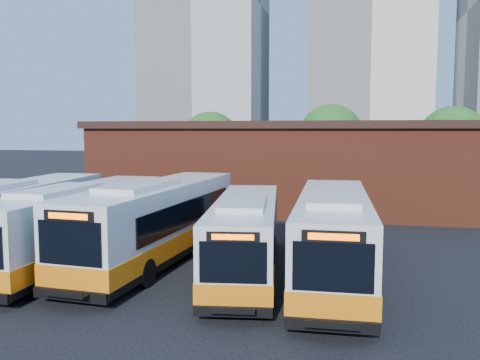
% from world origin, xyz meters
% --- Properties ---
extents(ground, '(220.00, 220.00, 0.00)m').
position_xyz_m(ground, '(0.00, 0.00, 0.00)').
color(ground, black).
extents(bus_farwest, '(3.33, 13.20, 3.57)m').
position_xyz_m(bus_farwest, '(-10.73, 1.84, 1.62)').
color(bus_farwest, silver).
rests_on(bus_farwest, ground).
extents(bus_west, '(2.96, 12.85, 3.48)m').
position_xyz_m(bus_west, '(-7.49, 1.84, 1.58)').
color(bus_west, silver).
rests_on(bus_west, ground).
extents(bus_midwest, '(3.66, 13.54, 3.65)m').
position_xyz_m(bus_midwest, '(-4.18, 2.83, 1.66)').
color(bus_midwest, silver).
rests_on(bus_midwest, ground).
extents(bus_mideast, '(3.96, 11.84, 3.18)m').
position_xyz_m(bus_mideast, '(0.04, 1.82, 1.44)').
color(bus_mideast, silver).
rests_on(bus_mideast, ground).
extents(bus_east, '(3.11, 12.89, 3.49)m').
position_xyz_m(bus_east, '(3.54, 1.86, 1.58)').
color(bus_east, silver).
rests_on(bus_east, ground).
extents(transit_worker, '(0.61, 0.74, 1.73)m').
position_xyz_m(transit_worker, '(0.27, -2.19, 0.86)').
color(transit_worker, '#131836').
rests_on(transit_worker, ground).
extents(depot_building, '(28.60, 12.60, 6.40)m').
position_xyz_m(depot_building, '(0.00, 20.00, 3.26)').
color(depot_building, maroon).
rests_on(depot_building, ground).
extents(tree_west, '(6.00, 6.00, 7.65)m').
position_xyz_m(tree_west, '(-10.00, 32.00, 4.64)').
color(tree_west, '#382314').
rests_on(tree_west, ground).
extents(tree_mid, '(6.56, 6.56, 8.36)m').
position_xyz_m(tree_mid, '(2.00, 34.00, 5.08)').
color(tree_mid, '#382314').
rests_on(tree_mid, ground).
extents(tree_east, '(6.24, 6.24, 7.96)m').
position_xyz_m(tree_east, '(13.00, 31.00, 4.83)').
color(tree_east, '#382314').
rests_on(tree_east, ground).
extents(tower_left, '(20.00, 18.00, 56.20)m').
position_xyz_m(tower_left, '(-22.00, 72.00, 27.84)').
color(tower_left, '#B5B2A7').
rests_on(tower_left, ground).
extents(tower_center, '(22.00, 20.00, 61.20)m').
position_xyz_m(tower_center, '(7.00, 86.00, 30.34)').
color(tower_center, silver).
rests_on(tower_center, ground).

